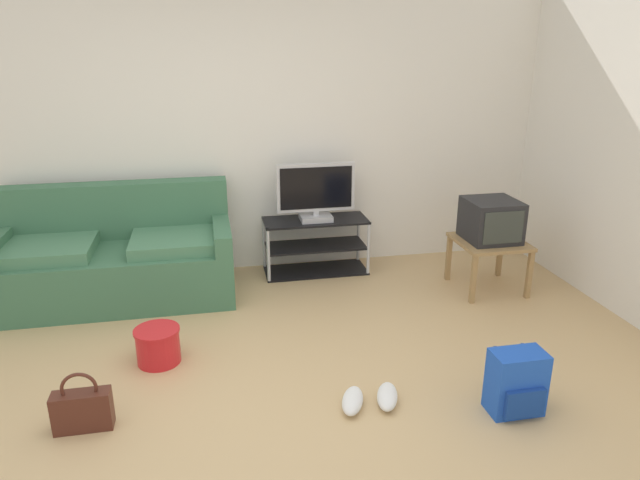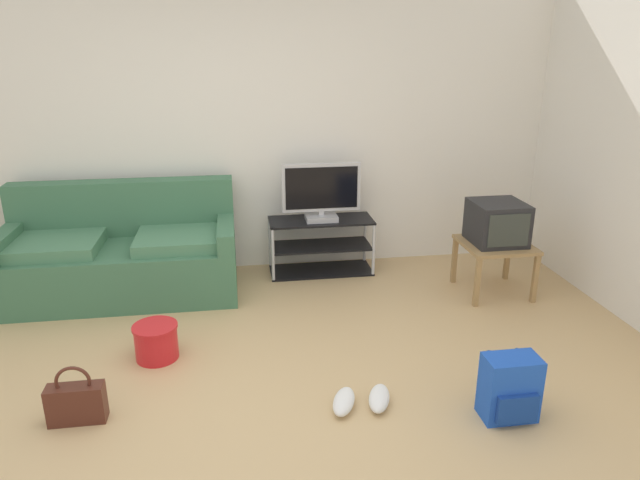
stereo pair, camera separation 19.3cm
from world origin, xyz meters
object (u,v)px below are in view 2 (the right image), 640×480
object	(u,v)px
side_table	(495,250)
backpack	(510,388)
couch	(123,255)
sneakers_pair	(362,400)
crt_tv	(497,223)
handbag	(76,402)
cleaning_bucket	(156,340)
tv_stand	(321,246)
flat_tv	(321,193)

from	to	relation	value
side_table	backpack	bearing A→B (deg)	-111.64
couch	side_table	size ratio (longest dim) A/B	3.38
sneakers_pair	crt_tv	bearing A→B (deg)	44.87
handbag	couch	bearing A→B (deg)	90.72
side_table	handbag	xyz separation A→B (m)	(-3.15, -1.36, -0.26)
crt_tv	cleaning_bucket	xyz separation A→B (m)	(-2.77, -0.72, -0.50)
handbag	cleaning_bucket	world-z (taller)	handbag
crt_tv	backpack	world-z (taller)	crt_tv
backpack	handbag	bearing A→B (deg)	143.87
tv_stand	backpack	xyz separation A→B (m)	(0.74, -2.39, -0.07)
flat_tv	couch	bearing A→B (deg)	-173.62
side_table	cleaning_bucket	bearing A→B (deg)	-165.74
sneakers_pair	couch	bearing A→B (deg)	130.77
flat_tv	cleaning_bucket	size ratio (longest dim) A/B	2.33
sneakers_pair	tv_stand	bearing A→B (deg)	87.76
tv_stand	sneakers_pair	xyz separation A→B (m)	(-0.08, -2.16, -0.21)
flat_tv	handbag	distance (m)	2.75
backpack	handbag	xyz separation A→B (m)	(-2.47, 0.33, -0.06)
side_table	backpack	size ratio (longest dim) A/B	1.46
tv_stand	backpack	distance (m)	2.50
couch	flat_tv	xyz separation A→B (m)	(1.76, 0.20, 0.44)
backpack	cleaning_bucket	world-z (taller)	backpack
tv_stand	handbag	distance (m)	2.69
flat_tv	side_table	distance (m)	1.61
couch	sneakers_pair	xyz separation A→B (m)	(1.68, -1.94, -0.30)
tv_stand	flat_tv	distance (m)	0.52
flat_tv	sneakers_pair	distance (m)	2.27
tv_stand	handbag	world-z (taller)	tv_stand
flat_tv	side_table	world-z (taller)	flat_tv
tv_stand	cleaning_bucket	size ratio (longest dim) A/B	3.12
handbag	side_table	bearing A→B (deg)	23.41
couch	side_table	bearing A→B (deg)	-8.48
side_table	cleaning_bucket	size ratio (longest dim) A/B	1.84
couch	side_table	distance (m)	3.21
tv_stand	couch	bearing A→B (deg)	-172.90
sneakers_pair	flat_tv	bearing A→B (deg)	87.74
flat_tv	backpack	world-z (taller)	flat_tv
flat_tv	handbag	world-z (taller)	flat_tv
crt_tv	cleaning_bucket	distance (m)	2.91
couch	handbag	bearing A→B (deg)	-89.28
backpack	crt_tv	bearing A→B (deg)	40.07
crt_tv	backpack	distance (m)	1.89
backpack	sneakers_pair	bearing A→B (deg)	136.28
tv_stand	handbag	size ratio (longest dim) A/B	2.66
tv_stand	handbag	bearing A→B (deg)	-130.23
flat_tv	handbag	size ratio (longest dim) A/B	1.98
flat_tv	sneakers_pair	xyz separation A→B (m)	(-0.08, -2.14, -0.74)
handbag	sneakers_pair	xyz separation A→B (m)	(1.65, -0.11, -0.08)
cleaning_bucket	sneakers_pair	distance (m)	1.49
tv_stand	side_table	xyz separation A→B (m)	(1.41, -0.69, 0.13)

